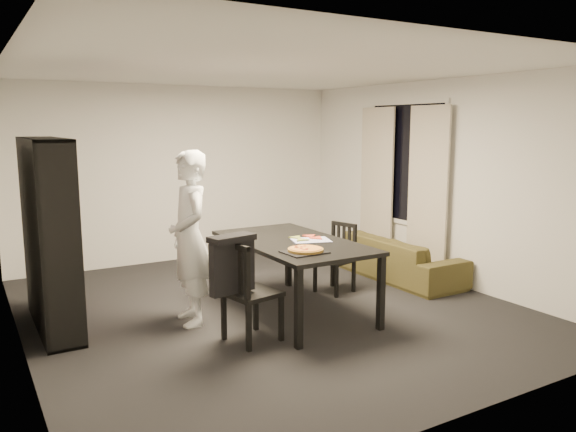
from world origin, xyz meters
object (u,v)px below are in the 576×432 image
bookshelf (49,235)px  chair_left (244,286)px  person (190,238)px  chair_right (339,253)px  dining_table (293,247)px  pepperoni_pizza (306,250)px  sofa (398,257)px  baking_tray (305,252)px

bookshelf → chair_left: bookshelf is taller
bookshelf → person: size_ratio=1.07×
chair_left → chair_right: size_ratio=1.16×
dining_table → person: size_ratio=1.08×
dining_table → pepperoni_pizza: pepperoni_pizza is taller
person → pepperoni_pizza: size_ratio=5.08×
pepperoni_pizza → sofa: bearing=26.0°
bookshelf → baking_tray: 2.53m
person → baking_tray: (0.87, -0.81, -0.09)m
bookshelf → dining_table: size_ratio=0.99×
person → sofa: person is taller
bookshelf → sofa: size_ratio=1.00×
dining_table → sofa: (1.93, 0.49, -0.45)m
baking_tray → sofa: (2.13, 1.04, -0.53)m
baking_tray → sofa: size_ratio=0.21×
bookshelf → sofa: 4.31m
chair_right → pepperoni_pizza: size_ratio=2.40×
dining_table → pepperoni_pizza: 0.58m
dining_table → chair_right: bearing=24.3°
baking_tray → sofa: 2.43m
pepperoni_pizza → bookshelf: bearing=147.2°
person → pepperoni_pizza: person is taller
chair_left → chair_right: (1.74, 0.93, -0.07)m
chair_right → baking_tray: size_ratio=2.10×
bookshelf → chair_right: (3.21, -0.42, -0.47)m
pepperoni_pizza → person: bearing=137.9°
person → sofa: size_ratio=0.93×
chair_right → sofa: 1.05m
bookshelf → chair_right: 3.28m
pepperoni_pizza → chair_right: bearing=41.3°
dining_table → chair_left: chair_left is taller
dining_table → chair_right: size_ratio=2.28×
chair_right → pepperoni_pizza: 1.48m
person → baking_tray: person is taller
bookshelf → person: bookshelf is taller
person → chair_right: bearing=100.0°
bookshelf → chair_right: bearing=-7.5°
chair_left → baking_tray: size_ratio=2.42×
chair_left → dining_table: bearing=-69.2°
sofa → dining_table: bearing=104.1°
dining_table → person: (-1.06, 0.26, 0.16)m
baking_tray → pepperoni_pizza: size_ratio=1.14×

